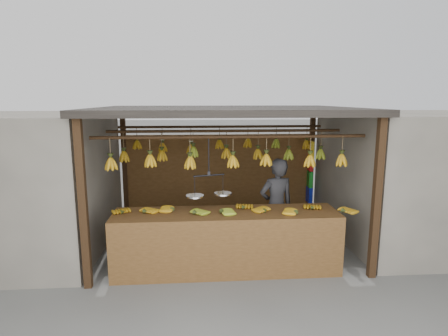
{
  "coord_description": "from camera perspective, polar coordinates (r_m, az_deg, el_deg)",
  "views": [
    {
      "loc": [
        -0.51,
        -6.37,
        2.54
      ],
      "look_at": [
        0.0,
        0.3,
        1.3
      ],
      "focal_mm": 30.0,
      "sensor_mm": 36.0,
      "label": 1
    }
  ],
  "objects": [
    {
      "name": "vendor",
      "position": [
        6.22,
        7.95,
        -5.82
      ],
      "size": [
        0.66,
        0.51,
        1.6
      ],
      "primitive_type": "imported",
      "rotation": [
        0.0,
        0.0,
        3.38
      ],
      "color": "#262628",
      "rests_on": "ground"
    },
    {
      "name": "counter",
      "position": [
        5.48,
        0.53,
        -9.04
      ],
      "size": [
        3.51,
        0.76,
        0.96
      ],
      "color": "brown",
      "rests_on": "ground"
    },
    {
      "name": "neighbor_left",
      "position": [
        7.21,
        -29.65,
        -2.01
      ],
      "size": [
        3.0,
        3.0,
        2.3
      ],
      "primitive_type": "cube",
      "color": "slate",
      "rests_on": "ground"
    },
    {
      "name": "stall",
      "position": [
        6.74,
        -0.02,
        5.66
      ],
      "size": [
        4.3,
        3.3,
        2.4
      ],
      "color": "black",
      "rests_on": "ground"
    },
    {
      "name": "balance_scale",
      "position": [
        5.54,
        -2.3,
        -3.61
      ],
      "size": [
        0.67,
        0.37,
        0.87
      ],
      "color": "black",
      "rests_on": "ground"
    },
    {
      "name": "neighbor_right",
      "position": [
        7.71,
        27.94,
        -1.13
      ],
      "size": [
        3.0,
        3.0,
        2.3
      ],
      "primitive_type": "cube",
      "color": "slate",
      "rests_on": "ground"
    },
    {
      "name": "hanging_bananas",
      "position": [
        6.46,
        0.15,
        2.33
      ],
      "size": [
        3.62,
        2.24,
        0.38
      ],
      "color": "#C38B14",
      "rests_on": "ground"
    },
    {
      "name": "ground",
      "position": [
        6.88,
        0.2,
        -11.17
      ],
      "size": [
        80.0,
        80.0,
        0.0
      ],
      "primitive_type": "plane",
      "color": "#5B5B57"
    },
    {
      "name": "bag_bundles",
      "position": [
        8.25,
        12.99,
        -0.52
      ],
      "size": [
        0.08,
        0.26,
        1.33
      ],
      "color": "yellow",
      "rests_on": "ground"
    }
  ]
}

